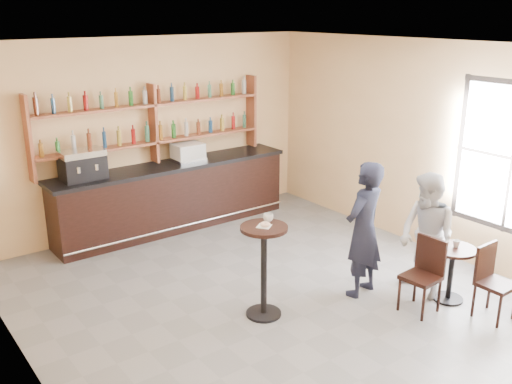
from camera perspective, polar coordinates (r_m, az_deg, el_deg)
floor at (r=7.51m, az=2.46°, el=-10.93°), size 7.00×7.00×0.00m
ceiling at (r=6.59m, az=2.84°, el=14.24°), size 7.00×7.00×0.00m
wall_back at (r=9.75m, az=-10.51°, el=5.67°), size 7.00×0.00×7.00m
wall_left at (r=5.59m, az=-22.04°, el=-4.63°), size 0.00×7.00×7.00m
wall_right at (r=9.02m, az=17.64°, el=4.13°), size 0.00×7.00×7.00m
window_pane at (r=8.37m, az=24.27°, el=3.06°), size 0.00×2.00×2.00m
window_frame at (r=8.37m, az=24.25°, el=3.05°), size 0.04×1.70×2.10m
shelf_unit at (r=9.60m, az=-10.23°, el=6.77°), size 4.00×0.26×1.40m
liquor_bottles at (r=9.57m, az=-10.29°, el=7.77°), size 3.68×0.10×1.00m
bar_counter at (r=9.80m, az=-8.30°, el=-0.42°), size 4.20×0.82×1.14m
espresso_machine at (r=9.00m, az=-16.96°, el=2.62°), size 0.65×0.43×0.46m
pastry_case at (r=9.75m, az=-6.83°, el=3.96°), size 0.55×0.45×0.31m
pedestal_table at (r=6.95m, az=0.79°, el=-7.96°), size 0.69×0.69×1.17m
napkin at (r=6.71m, az=0.81°, el=-3.44°), size 0.22×0.22×0.00m
donut at (r=6.70m, az=0.93°, el=-3.26°), size 0.15×0.15×0.04m
cup_pedestal at (r=6.85m, az=1.23°, el=-2.58°), size 0.14×0.14×0.10m
man_main at (r=7.48m, az=10.73°, el=-3.71°), size 0.73×0.56×1.81m
cafe_table at (r=7.80m, az=18.88°, el=-7.77°), size 0.61×0.61×0.73m
cup_cafe at (r=7.68m, az=19.40°, el=-4.90°), size 0.13×0.13×0.09m
chair_west at (r=7.37m, az=16.15°, el=-8.13°), size 0.44×0.44×0.94m
chair_south at (r=7.53m, az=22.92°, el=-8.44°), size 0.40×0.40×0.92m
patron_second at (r=7.68m, az=16.71°, el=-4.23°), size 0.76×0.90×1.65m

